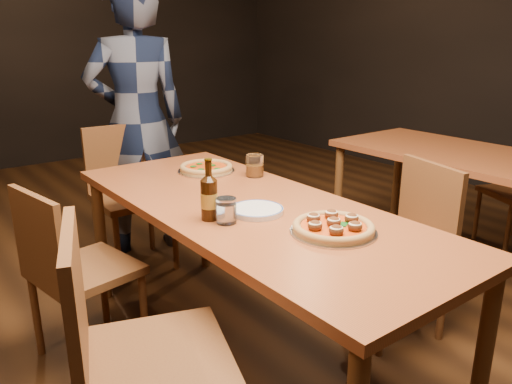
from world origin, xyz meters
TOP-DOWN VIEW (x-y plane):
  - ground at (0.00, 0.00)m, footprint 9.00×9.00m
  - table_main at (0.00, 0.00)m, footprint 0.80×2.00m
  - table_right at (1.70, -0.20)m, footprint 0.80×2.00m
  - chair_main_nw at (-0.67, -0.40)m, footprint 0.58×0.58m
  - chair_main_sw at (-0.59, 0.46)m, footprint 0.48×0.48m
  - chair_main_e at (0.70, -0.26)m, footprint 0.52×0.52m
  - chair_end at (-0.02, 1.22)m, footprint 0.46×0.46m
  - pizza_meatball at (0.06, -0.45)m, footprint 0.33×0.33m
  - pizza_margherita at (0.15, 0.59)m, footprint 0.31×0.31m
  - plate_stack at (-0.04, -0.10)m, footprint 0.22×0.22m
  - beer_bottle at (-0.23, -0.05)m, footprint 0.07×0.07m
  - water_glass at (-0.20, -0.12)m, footprint 0.08×0.08m
  - amber_glass at (0.30, 0.35)m, footprint 0.09×0.09m
  - diner at (0.16, 1.48)m, footprint 0.75×0.59m

SIDE VIEW (x-z plane):
  - ground at x=0.00m, z-range 0.00..0.00m
  - chair_main_sw at x=-0.59m, z-range 0.00..0.88m
  - chair_main_e at x=0.70m, z-range 0.00..0.90m
  - chair_end at x=-0.02m, z-range 0.00..0.95m
  - chair_main_nw at x=-0.67m, z-range 0.00..0.98m
  - table_main at x=0.00m, z-range 0.30..1.05m
  - table_right at x=1.70m, z-range 0.30..1.05m
  - plate_stack at x=-0.04m, z-range 0.75..0.77m
  - pizza_margherita at x=0.15m, z-range 0.75..0.79m
  - pizza_meatball at x=0.06m, z-range 0.74..0.80m
  - water_glass at x=-0.20m, z-range 0.75..0.85m
  - amber_glass at x=0.30m, z-range 0.75..0.86m
  - beer_bottle at x=-0.23m, z-range 0.72..0.96m
  - diner at x=0.16m, z-range 0.00..1.82m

